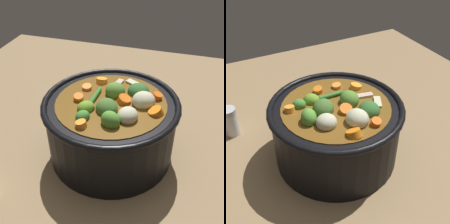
# 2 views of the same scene
# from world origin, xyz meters

# --- Properties ---
(ground_plane) EXTENTS (1.10, 1.10, 0.00)m
(ground_plane) POSITION_xyz_m (0.00, 0.00, 0.00)
(ground_plane) COLOR #8C704C
(cooking_pot) EXTENTS (0.27, 0.27, 0.16)m
(cooking_pot) POSITION_xyz_m (-0.00, 0.00, 0.07)
(cooking_pot) COLOR black
(cooking_pot) RESTS_ON ground_plane
(salt_shaker) EXTENTS (0.04, 0.04, 0.07)m
(salt_shaker) POSITION_xyz_m (0.18, 0.19, 0.04)
(salt_shaker) COLOR silver
(salt_shaker) RESTS_ON ground_plane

